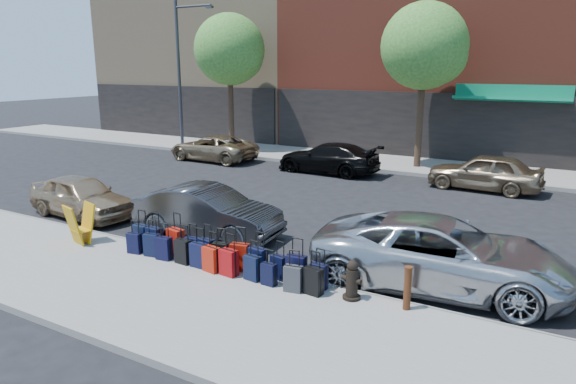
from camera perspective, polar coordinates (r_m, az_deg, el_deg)
The scene contains 40 objects.
ground at distance 16.08m, azimuth 3.05°, elevation -3.13°, with size 120.00×120.00×0.00m, color black.
sidewalk_near at distance 11.01m, azimuth -12.61°, elevation -11.35°, with size 60.00×4.00×0.15m, color gray.
sidewalk_far at distance 25.17m, azimuth 13.32°, elevation 2.94°, with size 60.00×4.00×0.15m, color gray.
curb_near at distance 12.44m, azimuth -6.33°, elevation -8.06°, with size 60.00×0.08×0.15m, color gray.
curb_far at distance 23.27m, azimuth 11.90°, elevation 2.14°, with size 60.00×0.08×0.15m, color gray.
building_left at distance 39.25m, azimuth -6.45°, elevation 18.64°, with size 15.00×12.12×16.00m.
tree_left at distance 28.65m, azimuth -6.28°, elevation 15.26°, with size 3.80×3.80×7.27m.
tree_center at distance 24.09m, azimuth 15.22°, elevation 15.13°, with size 3.80×3.80×7.27m.
streetlight at distance 29.92m, azimuth -11.76°, elevation 13.56°, with size 2.59×0.18×8.00m.
suitcase_front_0 at distance 13.63m, azimuth -15.99°, elevation -4.79°, with size 0.42×0.23×1.01m.
suitcase_front_1 at distance 13.31m, azimuth -14.61°, elevation -5.14°, with size 0.44×0.27×1.01m.
suitcase_front_2 at distance 12.96m, azimuth -12.36°, elevation -5.44°, with size 0.48×0.32×1.07m.
suitcase_front_3 at distance 12.66m, azimuth -10.57°, elevation -6.13°, with size 0.37×0.22×0.87m.
suitcase_front_4 at distance 12.38m, azimuth -9.04°, elevation -6.44°, with size 0.40×0.25×0.93m.
suitcase_front_5 at distance 12.13m, azimuth -7.46°, elevation -6.86°, with size 0.40×0.26×0.90m.
suitcase_front_6 at distance 11.81m, azimuth -5.36°, elevation -7.20°, with size 0.46×0.31×1.02m.
suitcase_front_7 at distance 11.57m, azimuth -3.35°, elevation -7.67°, with size 0.44×0.28×0.99m.
suitcase_front_8 at distance 11.33m, azimuth -1.05°, elevation -8.35°, with size 0.38×0.26×0.85m.
suitcase_front_9 at distance 11.07m, azimuth 0.91°, elevation -8.62°, with size 0.44×0.26×1.02m.
suitcase_front_10 at distance 10.89m, azimuth 3.43°, elevation -9.31°, with size 0.38×0.23×0.87m.
suitcase_back_0 at distance 13.37m, azimuth -16.67°, elevation -5.45°, with size 0.38×0.26×0.83m.
suitcase_back_1 at distance 13.06m, azimuth -14.87°, elevation -5.69°, with size 0.41×0.28×0.91m.
suitcase_back_2 at distance 12.76m, azimuth -13.63°, elevation -6.10°, with size 0.40×0.26×0.90m.
suitcase_back_3 at distance 12.42m, azimuth -11.57°, elevation -6.48°, with size 0.41×0.25×0.94m.
suitcase_back_4 at distance 12.13m, azimuth -9.89°, elevation -6.91°, with size 0.40×0.24×0.93m.
suitcase_back_5 at distance 11.84m, azimuth -8.52°, elevation -7.39°, with size 0.42×0.29×0.93m.
suitcase_back_6 at distance 11.57m, azimuth -6.60°, elevation -7.78°, with size 0.43×0.28×0.96m.
suitcase_back_7 at distance 11.30m, azimuth -3.95°, elevation -8.40°, with size 0.40×0.27×0.89m.
suitcase_back_8 at distance 11.05m, azimuth -2.14°, elevation -9.10°, with size 0.34×0.21×0.78m.
suitcase_back_9 at distance 10.74m, azimuth 0.58°, elevation -9.60°, with size 0.40×0.27×0.89m.
suitcase_back_10 at distance 10.62m, azimuth 2.83°, elevation -9.85°, with size 0.41×0.27×0.91m.
fire_hydrant at distance 10.46m, azimuth 7.13°, elevation -9.81°, with size 0.42×0.36×0.81m.
bollard at distance 10.19m, azimuth 13.15°, elevation -10.29°, with size 0.16×0.16×0.87m.
display_rack at distance 14.47m, azimuth -22.07°, elevation -3.36°, with size 0.73×0.77×1.05m.
car_near_0 at distance 17.52m, azimuth -21.97°, elevation -0.45°, with size 1.57×3.91×1.33m, color tan.
car_near_1 at distance 14.61m, azimuth -8.91°, elevation -2.16°, with size 1.49×4.27×1.41m, color #363638.
car_near_2 at distance 11.62m, azimuth 16.66°, elevation -6.57°, with size 2.52×5.48×1.52m, color silver.
car_far_0 at distance 26.27m, azimuth -8.34°, elevation 4.88°, with size 2.14×4.63×1.29m, color #9A825E.
car_far_1 at distance 23.02m, azimuth 4.47°, elevation 3.80°, with size 1.90×4.67×1.35m, color black.
car_far_2 at distance 21.13m, azimuth 21.01°, elevation 2.10°, with size 1.69×4.21×1.43m, color #8E7657.
Camera 1 is at (6.84, -13.77, 4.72)m, focal length 32.00 mm.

